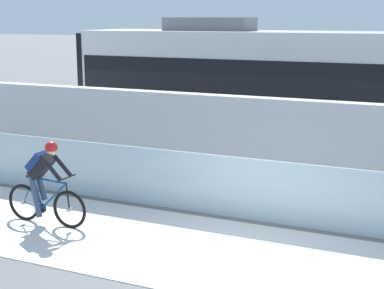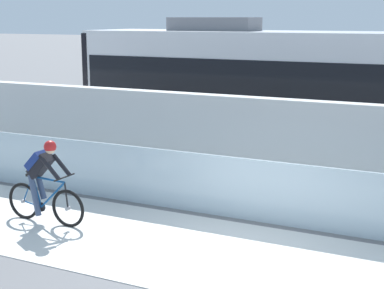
# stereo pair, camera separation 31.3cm
# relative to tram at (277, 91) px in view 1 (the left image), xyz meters

# --- Properties ---
(ground_plane) EXTENTS (200.00, 200.00, 0.00)m
(ground_plane) POSITION_rel_tram_xyz_m (1.29, -6.85, -1.89)
(ground_plane) COLOR slate
(bike_path_deck) EXTENTS (32.00, 3.20, 0.01)m
(bike_path_deck) POSITION_rel_tram_xyz_m (1.29, -6.85, -1.89)
(bike_path_deck) COLOR silver
(bike_path_deck) RESTS_ON ground
(glass_parapet) EXTENTS (32.00, 0.05, 1.21)m
(glass_parapet) POSITION_rel_tram_xyz_m (1.29, -5.00, -1.29)
(glass_parapet) COLOR silver
(glass_parapet) RESTS_ON ground
(concrete_barrier_wall) EXTENTS (32.00, 0.36, 2.13)m
(concrete_barrier_wall) POSITION_rel_tram_xyz_m (1.29, -3.20, -0.83)
(concrete_barrier_wall) COLOR silver
(concrete_barrier_wall) RESTS_ON ground
(tram_rail_near) EXTENTS (32.00, 0.08, 0.01)m
(tram_rail_near) POSITION_rel_tram_xyz_m (1.29, -0.72, -1.89)
(tram_rail_near) COLOR #595654
(tram_rail_near) RESTS_ON ground
(tram_rail_far) EXTENTS (32.00, 0.08, 0.01)m
(tram_rail_far) POSITION_rel_tram_xyz_m (1.29, 0.72, -1.89)
(tram_rail_far) COLOR #595654
(tram_rail_far) RESTS_ON ground
(tram) EXTENTS (11.06, 2.54, 3.81)m
(tram) POSITION_rel_tram_xyz_m (0.00, 0.00, 0.00)
(tram) COLOR silver
(tram) RESTS_ON ground
(cyclist_on_bike) EXTENTS (1.77, 0.58, 1.61)m
(cyclist_on_bike) POSITION_rel_tram_xyz_m (-2.36, -6.85, -1.09)
(cyclist_on_bike) COLOR black
(cyclist_on_bike) RESTS_ON ground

